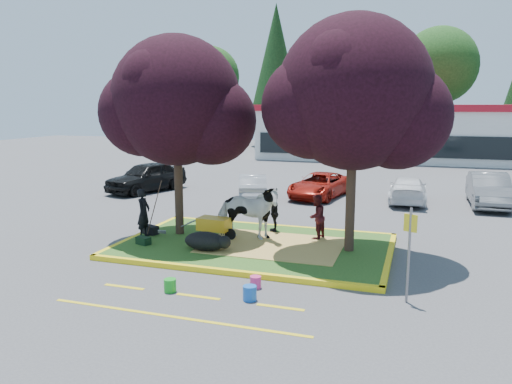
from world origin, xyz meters
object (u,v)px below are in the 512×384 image
(calf, at_px, (205,241))
(car_black, at_px, (147,177))
(car_silver, at_px, (253,186))
(wheelbarrow, at_px, (214,224))
(bucket_green, at_px, (170,285))
(bucket_blue, at_px, (250,293))
(cow, at_px, (247,213))
(handler, at_px, (144,213))
(sign_post, at_px, (409,245))
(bucket_pink, at_px, (256,282))

(calf, height_order, car_black, car_black)
(car_silver, bearing_deg, wheelbarrow, 80.36)
(bucket_green, xyz_separation_m, bucket_blue, (1.99, 0.10, 0.01))
(cow, relative_size, car_black, 0.47)
(wheelbarrow, bearing_deg, handler, -163.13)
(wheelbarrow, height_order, car_silver, car_silver)
(calf, relative_size, bucket_green, 4.09)
(bucket_blue, bearing_deg, sign_post, 16.43)
(bucket_pink, distance_m, car_silver, 11.74)
(bucket_green, relative_size, bucket_blue, 0.92)
(wheelbarrow, height_order, bucket_green, wheelbarrow)
(sign_post, relative_size, car_black, 0.49)
(calf, bearing_deg, wheelbarrow, 81.03)
(cow, distance_m, sign_post, 6.08)
(sign_post, relative_size, bucket_pink, 7.40)
(calf, bearing_deg, cow, 42.97)
(cow, height_order, bucket_blue, cow)
(cow, bearing_deg, bucket_blue, -166.46)
(cow, height_order, sign_post, sign_post)
(handler, height_order, bucket_green, handler)
(cow, relative_size, sign_post, 0.95)
(calf, relative_size, car_silver, 0.36)
(calf, distance_m, handler, 2.70)
(handler, bearing_deg, bucket_blue, -132.07)
(calf, relative_size, bucket_blue, 3.78)
(cow, distance_m, wheelbarrow, 1.15)
(calf, xyz_separation_m, wheelbarrow, (-0.26, 1.32, 0.19))
(wheelbarrow, relative_size, bucket_pink, 6.16)
(calf, xyz_separation_m, car_silver, (-1.56, 9.00, 0.16))
(bucket_pink, bearing_deg, sign_post, 3.74)
(wheelbarrow, height_order, bucket_pink, wheelbarrow)
(car_silver, bearing_deg, handler, 64.02)
(sign_post, relative_size, car_silver, 0.62)
(bucket_pink, distance_m, bucket_blue, 0.79)
(calf, bearing_deg, car_silver, 79.65)
(wheelbarrow, distance_m, bucket_green, 4.36)
(car_silver, bearing_deg, sign_post, 104.98)
(car_silver, bearing_deg, cow, 88.25)
(bucket_blue, bearing_deg, wheelbarrow, 122.31)
(calf, distance_m, sign_post, 6.17)
(calf, distance_m, bucket_pink, 3.10)
(sign_post, distance_m, bucket_blue, 3.76)
(calf, height_order, bucket_blue, calf)
(sign_post, bearing_deg, car_silver, 148.52)
(wheelbarrow, bearing_deg, calf, -75.15)
(sign_post, bearing_deg, bucket_pink, -151.93)
(cow, bearing_deg, car_black, 40.63)
(handler, relative_size, bucket_pink, 5.37)
(sign_post, bearing_deg, bucket_blue, -139.25)
(handler, xyz_separation_m, bucket_green, (2.93, -3.75, -0.79))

